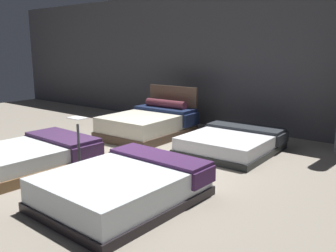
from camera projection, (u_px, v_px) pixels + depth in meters
The scene contains 7 objects.
ground_plane at pixel (133, 162), 6.59m from camera, with size 18.00×18.00×0.02m, color gray.
showroom_back_wall at pixel (232, 60), 9.03m from camera, with size 18.00×0.06×3.50m, color #47474C.
bed_0 at pixel (31, 156), 6.21m from camera, with size 1.63×2.14×0.47m.
bed_1 at pixel (124, 186), 4.82m from camera, with size 1.69×2.11×0.49m.
bed_2 at pixel (149, 124), 8.51m from camera, with size 1.64×2.11×1.11m.
bed_3 at pixel (232, 142), 7.21m from camera, with size 1.67×1.98×0.42m.
price_sign at pixel (79, 157), 5.60m from camera, with size 0.28×0.24×1.00m.
Camera 1 is at (4.41, -4.56, 2.03)m, focal length 38.53 mm.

